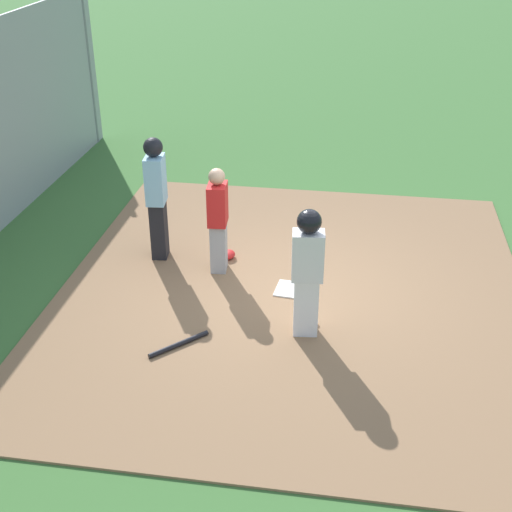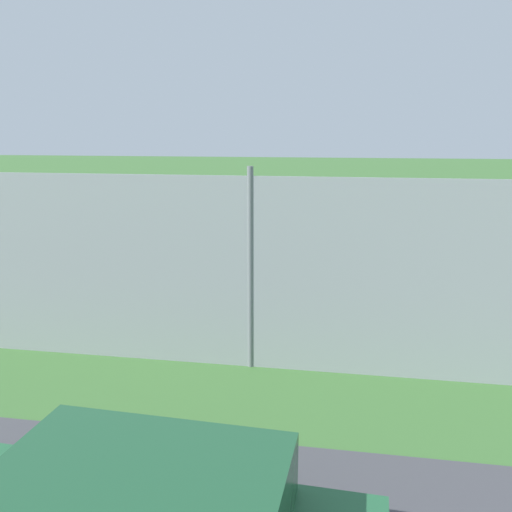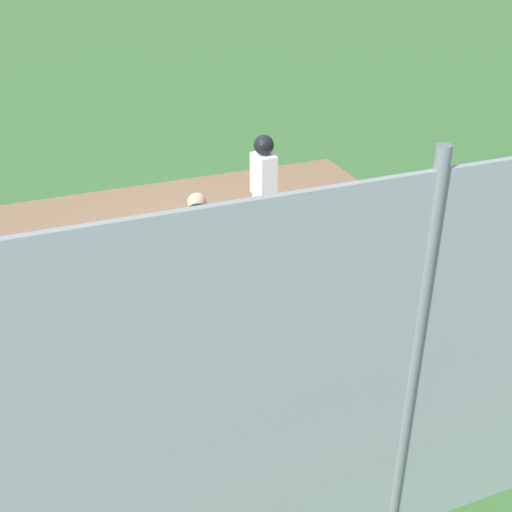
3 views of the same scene
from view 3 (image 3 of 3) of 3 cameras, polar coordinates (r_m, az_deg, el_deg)
The scene contains 10 objects.
ground_plane at distance 9.48m, azimuth -4.29°, elevation -0.55°, with size 140.00×140.00×0.00m, color #3D6B33.
dirt_infield at distance 9.48m, azimuth -4.30°, elevation -0.47°, with size 7.20×6.40×0.03m, color #896647.
home_plate at distance 9.46m, azimuth -4.30°, elevation -0.34°, with size 0.44×0.44×0.02m, color white.
catcher at distance 8.03m, azimuth -5.02°, elevation 0.54°, with size 0.40×0.29×1.57m.
umpire at distance 7.07m, azimuth -4.87°, elevation -1.90°, with size 0.40×0.30×1.87m.
runner at distance 9.58m, azimuth 0.67°, elevation 6.50°, with size 0.30×0.41×1.69m.
baseball_bat at distance 9.01m, azimuth 7.42°, elevation -1.98°, with size 0.06×0.06×0.83m, color black.
catcher_mask at distance 8.39m, azimuth -7.27°, elevation -4.22°, with size 0.24×0.20×0.12m, color red.
baseball at distance 10.01m, azimuth -0.65°, elevation 1.61°, with size 0.07×0.07×0.07m, color white.
backstop_fence at distance 4.86m, azimuth 13.45°, elevation -10.45°, with size 12.00×0.10×3.35m.
Camera 3 is at (-2.38, -7.95, 4.60)m, focal length 45.47 mm.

